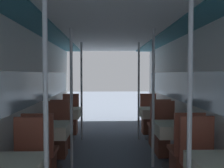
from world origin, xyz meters
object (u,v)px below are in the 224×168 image
Objects in this scene: support_pole_left_0 at (46,118)px; support_pole_right_0 at (190,117)px; support_pole_right_2 at (139,91)px; chair_right_near_2 at (159,132)px; chair_left_far_2 at (70,122)px; support_pole_left_2 at (82,91)px; chair_left_near_2 at (62,132)px; chair_right_near_1 at (185,160)px; chair_right_far_1 at (165,139)px; dining_table_right_2 at (153,114)px; dining_table_right_1 at (174,131)px; dining_table_left_2 at (67,114)px; chair_right_far_2 at (149,121)px; support_pole_right_1 at (153,98)px; support_pole_left_1 at (71,99)px; chair_left_near_1 at (41,162)px; chair_left_far_1 at (57,140)px; dining_table_left_1 at (50,132)px.

support_pole_left_0 is 1.32m from support_pole_right_0.
support_pole_left_0 is 1.00× the size of support_pole_right_2.
support_pole_right_2 is (-0.35, 0.57, 0.82)m from chair_right_near_2.
support_pole_left_2 is at bearing 121.26° from chair_left_far_2.
chair_left_near_2 is 2.66m from chair_right_near_1.
support_pole_right_2 reaches higher than chair_right_far_1.
dining_table_right_2 is (1.67, 0.00, -0.54)m from support_pole_left_2.
dining_table_left_2 is at bearing 139.29° from dining_table_right_1.
chair_right_far_2 reaches higher than dining_table_right_1.
support_pole_right_1 is at bearing -90.00° from support_pole_right_2.
chair_right_near_2 is (-0.00, -0.57, -0.28)m from dining_table_right_2.
dining_table_right_1 is at bearing 0.00° from support_pole_left_1.
chair_right_far_1 is at bearing -90.00° from dining_table_right_2.
dining_table_left_2 is 1.76m from support_pole_right_2.
chair_left_near_1 is 0.45× the size of support_pole_right_1.
support_pole_left_1 reaches higher than chair_left_near_1.
dining_table_right_1 is at bearing 131.14° from chair_left_far_2.
dining_table_right_1 is at bearing -78.66° from support_pole_right_2.
support_pole_left_2 is 3.12× the size of dining_table_right_2.
chair_right_far_1 is 1.00× the size of chair_right_far_2.
dining_table_right_1 is (0.35, 1.74, -0.54)m from support_pole_right_0.
chair_left_far_1 is 1.39× the size of dining_table_right_2.
support_pole_right_2 reaches higher than chair_left_near_1.
chair_left_near_1 is 1.15m from chair_left_far_1.
support_pole_left_1 is 2.19m from chair_right_near_2.
chair_right_near_2 is at bearing 90.00° from dining_table_right_1.
support_pole_left_1 is at bearing -133.88° from dining_table_right_2.
support_pole_left_0 and support_pole_right_0 have the same top height.
support_pole_left_0 is 3.12× the size of dining_table_left_1.
support_pole_left_0 is 2.48m from chair_left_far_1.
chair_left_far_1 is 1.00× the size of chair_right_near_1.
chair_left_near_2 reaches higher than dining_table_right_1.
dining_table_right_2 is at bearing 15.87° from chair_left_near_2.
dining_table_left_1 is at bearing -133.88° from support_pole_right_2.
chair_right_far_1 reaches higher than dining_table_right_1.
support_pole_right_1 is at bearing -46.12° from dining_table_left_2.
support_pole_left_2 reaches higher than dining_table_right_2.
dining_table_right_2 is at bearing 48.86° from chair_left_near_1.
support_pole_left_2 and support_pole_right_1 have the same top height.
dining_table_right_2 is at bearing 164.13° from chair_left_far_2.
support_pole_left_1 is 2.24× the size of chair_right_near_2.
chair_right_far_1 reaches higher than dining_table_left_2.
chair_right_near_2 is (2.02, 0.00, 0.00)m from chair_left_near_2.
support_pole_right_0 reaches higher than chair_right_far_2.
chair_left_near_1 reaches higher than dining_table_left_1.
support_pole_left_0 is at bearing -78.66° from dining_table_left_1.
chair_left_far_1 is 0.45× the size of support_pole_right_1.
chair_right_near_1 reaches higher than dining_table_left_1.
chair_right_near_2 is (2.02, 0.59, 0.00)m from chair_left_far_1.
chair_left_near_2 is at bearing 150.06° from dining_table_right_1.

